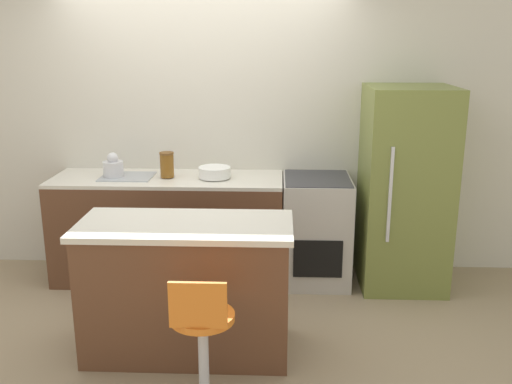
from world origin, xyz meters
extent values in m
plane|color=#998466|center=(0.00, 0.00, 0.00)|extent=(14.00, 14.00, 0.00)
cube|color=beige|center=(0.00, 0.70, 1.30)|extent=(8.00, 0.06, 2.60)
cube|color=brown|center=(-0.30, 0.34, 0.44)|extent=(1.98, 0.65, 0.89)
cube|color=beige|center=(-0.30, 0.34, 0.90)|extent=(1.98, 0.65, 0.03)
cube|color=#9EA3A8|center=(-0.64, 0.34, 0.92)|extent=(0.44, 0.36, 0.01)
cube|color=brown|center=(0.05, -0.88, 0.44)|extent=(1.34, 0.60, 0.88)
cube|color=beige|center=(0.05, -0.88, 0.90)|extent=(1.40, 0.64, 0.04)
cube|color=#B7B2A8|center=(0.99, 0.34, 0.46)|extent=(0.57, 0.65, 0.92)
cube|color=black|center=(0.99, 0.01, 0.32)|extent=(0.40, 0.01, 0.32)
cube|color=#333338|center=(0.99, 0.34, 0.92)|extent=(0.55, 0.62, 0.01)
cube|color=olive|center=(1.72, 0.31, 0.85)|extent=(0.70, 0.72, 1.70)
cube|color=silver|center=(1.53, -0.06, 0.89)|extent=(0.02, 0.02, 0.76)
cylinder|color=#B7B7BC|center=(0.24, -1.49, 0.27)|extent=(0.06, 0.06, 0.55)
cylinder|color=orange|center=(0.24, -1.49, 0.57)|extent=(0.36, 0.36, 0.04)
cube|color=orange|center=(0.24, -1.64, 0.72)|extent=(0.31, 0.02, 0.26)
cylinder|color=silver|center=(-0.75, 0.33, 0.99)|extent=(0.17, 0.17, 0.13)
sphere|color=silver|center=(-0.75, 0.33, 1.08)|extent=(0.09, 0.09, 0.09)
cylinder|color=white|center=(0.12, 0.33, 0.97)|extent=(0.27, 0.27, 0.09)
cylinder|color=brown|center=(-0.29, 0.33, 1.02)|extent=(0.12, 0.12, 0.20)
cylinder|color=brown|center=(-0.29, 0.33, 1.13)|extent=(0.12, 0.12, 0.02)
camera|label=1|loc=(0.66, -4.36, 2.09)|focal=40.00mm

